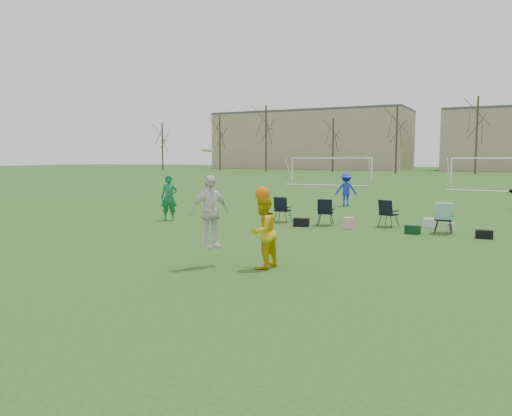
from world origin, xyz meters
The scene contains 8 objects.
ground centered at (0.00, 0.00, 0.00)m, with size 260.00×260.00×0.00m, color #244C17.
fielder_green_near centered at (-7.56, 6.50, 0.89)m, with size 0.65×0.43×1.78m, color #147342.
fielder_blue centered at (-3.03, 15.27, 0.84)m, with size 1.09×0.62×1.68m, color #1C2ED4.
center_contest centered at (-1.06, 0.34, 1.03)m, with size 1.93×1.34×2.66m.
sideline_setup centered at (1.29, 8.05, 0.50)m, with size 9.32×2.15×1.64m.
goal_left centered at (-10.00, 34.00, 1.92)m, with size 7.39×0.76×2.46m.
goal_mid centered at (4.00, 32.00, 1.92)m, with size 7.40×0.63×2.46m.
tree_line centered at (0.24, 69.85, 5.09)m, with size 110.28×3.28×11.40m.
Camera 1 is at (4.23, -9.36, 2.46)m, focal length 35.00 mm.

